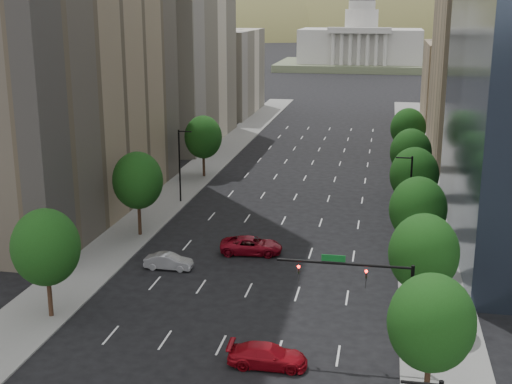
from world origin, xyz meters
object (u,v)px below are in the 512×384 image
Objects in this scene: capitol at (361,45)px; car_silver at (169,261)px; traffic_signal at (374,289)px; car_red_near at (268,356)px; car_red_far at (251,245)px.

capitol is 206.56m from car_silver.
traffic_signal is at bearing -87.26° from capitol.
car_red_near reaches higher than car_silver.
traffic_signal is at bearing -126.22° from car_silver.
traffic_signal is 2.07× the size of car_silver.
car_red_far is (-5.27, 21.17, 0.06)m from car_red_near.
car_silver is at bearing -92.26° from capitol.
car_red_far is at bearing -51.35° from car_silver.
capitol is at bearing -6.23° from car_red_far.
traffic_signal is at bearing -153.28° from car_red_far.
car_red_far reaches higher than car_silver.
traffic_signal is 23.45m from car_silver.
car_red_near is (-6.76, -2.30, -4.39)m from traffic_signal.
car_red_near is at bearing -89.03° from capitol.
car_red_far is (6.65, 5.40, 0.11)m from car_silver.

